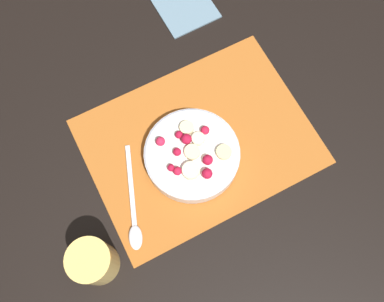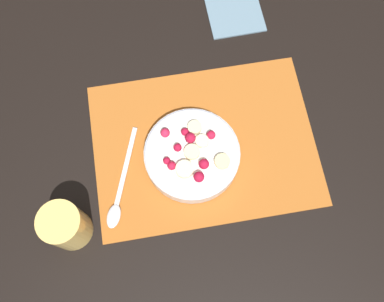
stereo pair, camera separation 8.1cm
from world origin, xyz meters
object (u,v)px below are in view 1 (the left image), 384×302
Objects in this scene: fruit_bowl at (192,154)px; spoon at (134,217)px; napkin at (185,6)px; drinking_glass at (94,262)px.

fruit_bowl is 0.93× the size of spoon.
spoon reaches higher than napkin.
spoon is at bearing 19.48° from fruit_bowl.
fruit_bowl is at bearing 129.32° from spoon.
spoon is 1.52× the size of napkin.
fruit_bowl reaches higher than napkin.
spoon is 0.49m from napkin.
drinking_glass reaches higher than napkin.
drinking_glass is (0.09, 0.05, 0.04)m from spoon.
napkin is at bearing -132.63° from drinking_glass.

